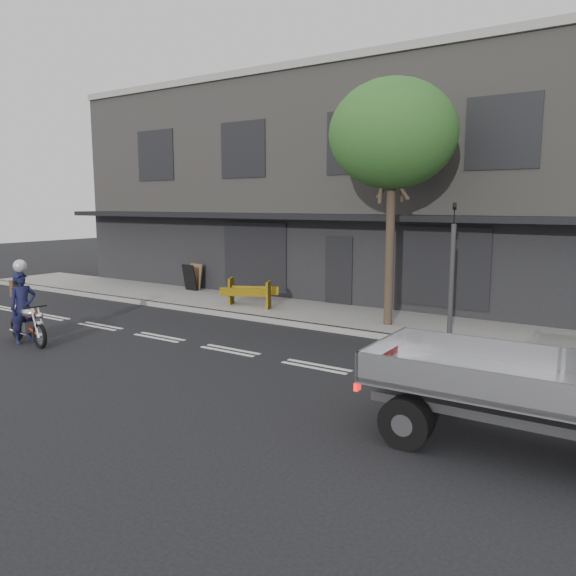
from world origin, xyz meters
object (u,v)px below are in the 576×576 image
at_px(traffic_light_pole, 452,280).
at_px(rider, 23,308).
at_px(motorcycle, 27,323).
at_px(sandwich_board, 189,278).
at_px(street_tree, 393,135).
at_px(construction_barrier, 245,293).

relative_size(traffic_light_pole, rider, 1.94).
bearing_deg(motorcycle, rider, -171.26).
height_order(motorcycle, sandwich_board, sandwich_board).
relative_size(street_tree, motorcycle, 3.40).
distance_m(street_tree, sandwich_board, 10.09).
height_order(construction_barrier, sandwich_board, sandwich_board).
distance_m(motorcycle, sandwich_board, 8.14).
height_order(traffic_light_pole, sandwich_board, traffic_light_pole).
bearing_deg(traffic_light_pole, rider, -148.01).
relative_size(rider, sandwich_board, 1.78).
bearing_deg(street_tree, sandwich_board, 170.92).
relative_size(motorcycle, rider, 1.10).
xyz_separation_m(construction_barrier, sandwich_board, (-3.96, 1.60, 0.04)).
xyz_separation_m(motorcycle, sandwich_board, (-2.01, 7.89, 0.13)).
relative_size(construction_barrier, sandwich_board, 1.63).
relative_size(rider, construction_barrier, 1.09).
xyz_separation_m(traffic_light_pole, rider, (-9.00, -5.62, -0.75)).
relative_size(motorcycle, sandwich_board, 1.96).
distance_m(motorcycle, rider, 0.40).
relative_size(traffic_light_pole, motorcycle, 1.77).
distance_m(street_tree, traffic_light_pole, 4.23).
relative_size(motorcycle, construction_barrier, 1.20).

